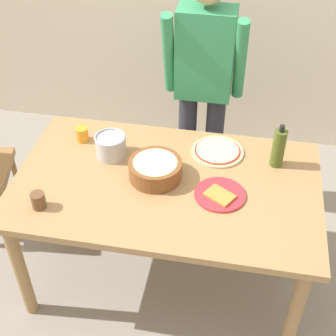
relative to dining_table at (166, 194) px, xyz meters
The scene contains 10 objects.
ground 0.67m from the dining_table, ahead, with size 8.00×8.00×0.00m, color gray.
dining_table is the anchor object (origin of this frame).
person_cook 0.81m from the dining_table, 83.08° to the left, with size 0.49×0.25×1.62m.
pizza_raw_on_board 0.39m from the dining_table, 51.14° to the left, with size 0.29×0.29×0.02m.
plate_with_slice 0.31m from the dining_table, 11.58° to the right, with size 0.26×0.26×0.02m.
popcorn_bowl 0.17m from the dining_table, 157.44° to the left, with size 0.28×0.28×0.11m.
olive_oil_bottle 0.65m from the dining_table, 23.88° to the left, with size 0.07×0.07×0.26m.
steel_pot 0.41m from the dining_table, 154.59° to the left, with size 0.17×0.17×0.13m.
cup_orange 0.62m from the dining_table, 153.87° to the left, with size 0.07×0.07×0.09m, color orange.
cup_small_brown 0.66m from the dining_table, 152.58° to the right, with size 0.07×0.07×0.09m, color brown.
Camera 1 is at (0.35, -1.83, 2.40)m, focal length 50.85 mm.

